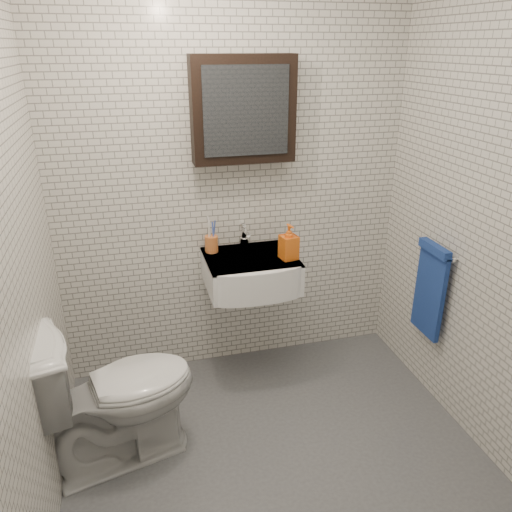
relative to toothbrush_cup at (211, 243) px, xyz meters
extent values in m
cube|color=#4D4E54|center=(0.16, -0.91, -0.90)|extent=(2.20, 2.00, 0.01)
cube|color=silver|center=(0.16, 0.09, 0.34)|extent=(2.20, 0.02, 2.50)
cube|color=silver|center=(0.16, -1.91, 0.34)|extent=(2.20, 0.02, 2.50)
cube|color=silver|center=(-0.94, -0.91, 0.34)|extent=(0.02, 2.00, 2.50)
cube|color=silver|center=(1.26, -0.91, 0.34)|extent=(0.02, 2.00, 2.50)
cube|color=white|center=(0.21, -0.14, -0.16)|extent=(0.55, 0.45, 0.20)
cylinder|color=silver|center=(0.21, -0.12, -0.07)|extent=(0.31, 0.31, 0.02)
cylinder|color=silver|center=(0.21, -0.12, -0.06)|extent=(0.04, 0.04, 0.01)
cube|color=white|center=(0.21, -0.14, -0.06)|extent=(0.55, 0.45, 0.01)
cylinder|color=silver|center=(0.21, 0.03, -0.03)|extent=(0.06, 0.06, 0.06)
cylinder|color=silver|center=(0.21, 0.03, 0.03)|extent=(0.03, 0.03, 0.08)
cylinder|color=silver|center=(0.21, -0.03, 0.06)|extent=(0.02, 0.12, 0.02)
cube|color=silver|center=(0.21, 0.06, 0.09)|extent=(0.02, 0.09, 0.01)
cube|color=black|center=(0.21, 0.02, 0.79)|extent=(0.60, 0.14, 0.60)
cube|color=#3F444C|center=(0.21, -0.06, 0.79)|extent=(0.49, 0.01, 0.49)
cylinder|color=silver|center=(1.22, -0.56, 0.04)|extent=(0.02, 0.30, 0.02)
cylinder|color=silver|center=(1.24, -0.43, 0.04)|extent=(0.04, 0.02, 0.02)
cylinder|color=silver|center=(1.24, -0.69, 0.04)|extent=(0.04, 0.02, 0.02)
cube|color=#223B9F|center=(1.21, -0.56, -0.23)|extent=(0.03, 0.26, 0.54)
cube|color=#223B9F|center=(1.20, -0.56, 0.06)|extent=(0.05, 0.26, 0.05)
cylinder|color=#CD6C33|center=(0.00, 0.00, -0.01)|extent=(0.09, 0.09, 0.10)
cylinder|color=white|center=(-0.02, -0.01, 0.06)|extent=(0.02, 0.03, 0.20)
cylinder|color=#3A56BC|center=(0.01, -0.01, 0.05)|extent=(0.02, 0.02, 0.18)
cylinder|color=white|center=(-0.01, 0.01, 0.07)|extent=(0.02, 0.04, 0.21)
cylinder|color=#3A56BC|center=(0.02, 0.01, 0.06)|extent=(0.03, 0.04, 0.18)
imported|color=orange|center=(0.43, -0.23, 0.05)|extent=(0.11, 0.12, 0.22)
imported|color=white|center=(-0.64, -0.68, -0.49)|extent=(0.90, 0.64, 0.83)
camera|label=1|loc=(-0.47, -2.86, 1.14)|focal=35.00mm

